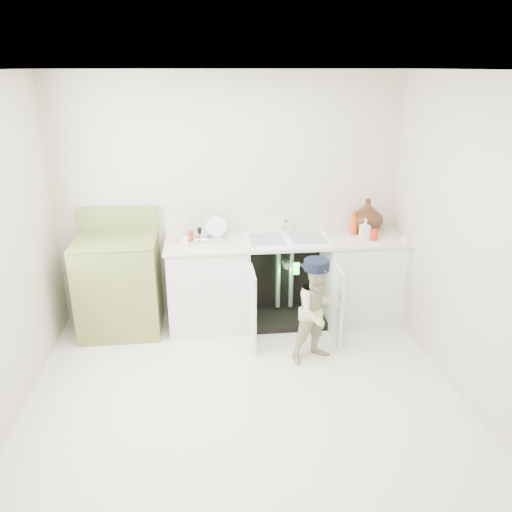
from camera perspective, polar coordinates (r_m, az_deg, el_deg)
The scene contains 5 objects.
ground at distance 4.30m, azimuth -1.40°, elevation -15.08°, with size 3.50×3.50×0.00m, color beige.
room_shell at distance 3.70m, azimuth -1.56°, elevation 0.78°, with size 6.00×5.50×1.26m.
counter_run at distance 5.18m, azimuth 3.81°, elevation -2.42°, with size 2.44×1.02×1.25m.
avocado_stove at distance 5.14m, azimuth -15.35°, elevation -3.09°, with size 0.78×0.65×1.21m.
repair_worker at distance 4.49m, azimuth 7.10°, elevation -6.19°, with size 0.56×0.70×0.97m.
Camera 1 is at (-0.28, -3.47, 2.52)m, focal length 35.00 mm.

